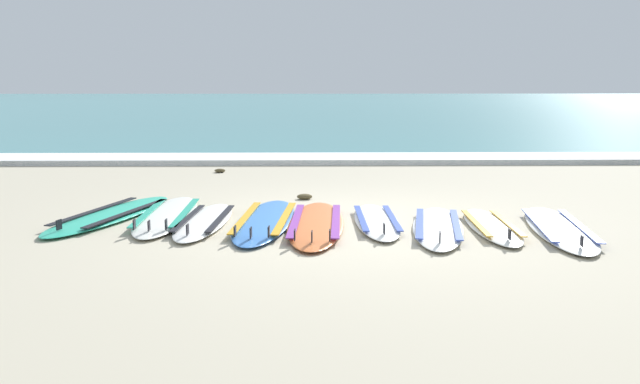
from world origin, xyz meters
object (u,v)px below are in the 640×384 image
at_px(surfboard_7, 491,226).
at_px(surfboard_8, 559,228).
at_px(surfboard_4, 316,223).
at_px(surfboard_5, 377,221).
at_px(surfboard_1, 167,215).
at_px(surfboard_3, 265,220).
at_px(surfboard_6, 438,227).
at_px(surfboard_0, 112,215).
at_px(surfboard_2, 205,221).

height_order(surfboard_7, surfboard_8, same).
height_order(surfboard_4, surfboard_5, same).
distance_m(surfboard_1, surfboard_4, 1.89).
xyz_separation_m(surfboard_1, surfboard_7, (3.81, -0.66, -0.00)).
height_order(surfboard_4, surfboard_7, same).
bearing_deg(surfboard_3, surfboard_6, -10.26).
relative_size(surfboard_0, surfboard_2, 1.23).
xyz_separation_m(surfboard_3, surfboard_5, (1.32, -0.04, -0.00)).
bearing_deg(surfboard_6, surfboard_5, 154.47).
xyz_separation_m(surfboard_2, surfboard_7, (3.30, -0.32, 0.00)).
bearing_deg(surfboard_6, surfboard_3, 169.74).
bearing_deg(surfboard_4, surfboard_8, -5.93).
distance_m(surfboard_1, surfboard_7, 3.87).
relative_size(surfboard_2, surfboard_5, 1.06).
height_order(surfboard_3, surfboard_4, same).
bearing_deg(surfboard_4, surfboard_0, 167.81).
xyz_separation_m(surfboard_6, surfboard_7, (0.61, 0.02, 0.00)).
height_order(surfboard_3, surfboard_6, same).
bearing_deg(surfboard_8, surfboard_5, 168.46).
distance_m(surfboard_2, surfboard_7, 3.32).
bearing_deg(surfboard_0, surfboard_6, -10.66).
bearing_deg(surfboard_3, surfboard_0, 168.93).
relative_size(surfboard_0, surfboard_6, 1.15).
distance_m(surfboard_0, surfboard_5, 3.26).
relative_size(surfboard_1, surfboard_8, 1.01).
bearing_deg(surfboard_0, surfboard_3, -11.07).
distance_m(surfboard_2, surfboard_8, 4.05).
bearing_deg(surfboard_2, surfboard_4, -6.69).
bearing_deg(surfboard_7, surfboard_6, -177.94).
height_order(surfboard_0, surfboard_7, same).
height_order(surfboard_0, surfboard_6, same).
relative_size(surfboard_5, surfboard_6, 0.88).
xyz_separation_m(surfboard_0, surfboard_5, (3.23, -0.42, 0.00)).
bearing_deg(surfboard_3, surfboard_7, -7.38).
distance_m(surfboard_2, surfboard_3, 0.71).
height_order(surfboard_3, surfboard_5, same).
bearing_deg(surfboard_4, surfboard_3, 164.28).
bearing_deg(surfboard_2, surfboard_5, -0.77).
bearing_deg(surfboard_1, surfboard_5, -8.26).
relative_size(surfboard_1, surfboard_6, 1.08).
relative_size(surfboard_1, surfboard_2, 1.16).
distance_m(surfboard_4, surfboard_6, 1.39).
bearing_deg(surfboard_8, surfboard_6, 176.02).
xyz_separation_m(surfboard_6, surfboard_8, (1.34, -0.09, -0.00)).
height_order(surfboard_0, surfboard_8, same).
distance_m(surfboard_6, surfboard_8, 1.35).
bearing_deg(surfboard_6, surfboard_7, 2.06).
xyz_separation_m(surfboard_1, surfboard_4, (1.82, -0.49, -0.00)).
distance_m(surfboard_0, surfboard_3, 1.95).
height_order(surfboard_2, surfboard_8, same).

